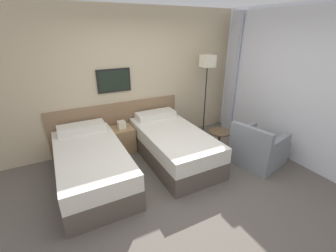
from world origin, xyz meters
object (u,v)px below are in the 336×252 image
(side_table, at_px, (219,138))
(bed_near_window, at_px, (172,145))
(floor_lamp, at_px, (207,68))
(bed_near_door, at_px, (92,165))
(nightstand, at_px, (123,139))
(armchair, at_px, (258,149))

(side_table, bearing_deg, bed_near_window, 163.51)
(bed_near_window, height_order, floor_lamp, floor_lamp)
(bed_near_door, relative_size, side_table, 4.04)
(nightstand, bearing_deg, bed_near_window, -44.95)
(bed_near_door, xyz_separation_m, nightstand, (0.73, 0.73, -0.04))
(bed_near_window, bearing_deg, side_table, -16.49)
(bed_near_window, distance_m, armchair, 1.56)
(bed_near_window, distance_m, nightstand, 1.04)
(side_table, bearing_deg, floor_lamp, 72.66)
(bed_near_window, height_order, nightstand, bed_near_window)
(floor_lamp, distance_m, armchair, 1.94)
(floor_lamp, height_order, side_table, floor_lamp)
(bed_near_door, distance_m, floor_lamp, 2.98)
(side_table, bearing_deg, bed_near_door, 173.63)
(armchair, bearing_deg, bed_near_door, 60.68)
(bed_near_window, distance_m, side_table, 0.93)
(bed_near_door, bearing_deg, nightstand, 44.95)
(bed_near_door, relative_size, bed_near_window, 1.00)
(bed_near_window, bearing_deg, armchair, -32.02)
(nightstand, bearing_deg, armchair, -37.16)
(side_table, relative_size, armchair, 0.50)
(side_table, bearing_deg, nightstand, 148.47)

